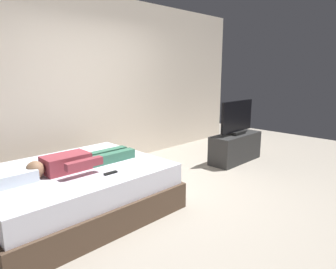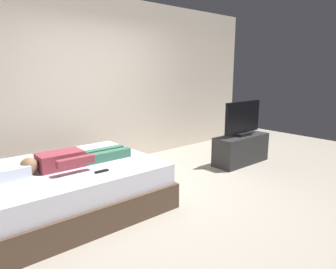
{
  "view_description": "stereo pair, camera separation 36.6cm",
  "coord_description": "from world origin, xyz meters",
  "px_view_note": "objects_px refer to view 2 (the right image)",
  "views": [
    {
      "loc": [
        -2.55,
        -2.49,
        1.6
      ],
      "look_at": [
        0.45,
        0.5,
        0.69
      ],
      "focal_mm": 31.84,
      "sensor_mm": 36.0,
      "label": 1
    },
    {
      "loc": [
        -2.28,
        -2.74,
        1.6
      ],
      "look_at": [
        0.45,
        0.5,
        0.69
      ],
      "focal_mm": 31.84,
      "sensor_mm": 36.0,
      "label": 2
    }
  ],
  "objects_px": {
    "pillow": "(2,173)",
    "remote": "(102,171)",
    "tv": "(243,119)",
    "person": "(72,159)",
    "tv_stand": "(241,149)",
    "bed": "(70,188)"
  },
  "relations": [
    {
      "from": "remote",
      "to": "tv",
      "type": "height_order",
      "value": "tv"
    },
    {
      "from": "tv_stand",
      "to": "tv",
      "type": "height_order",
      "value": "tv"
    },
    {
      "from": "bed",
      "to": "remote",
      "type": "xyz_separation_m",
      "value": [
        0.18,
        -0.47,
        0.29
      ]
    },
    {
      "from": "pillow",
      "to": "remote",
      "type": "bearing_deg",
      "value": -28.51
    },
    {
      "from": "tv",
      "to": "tv_stand",
      "type": "bearing_deg",
      "value": 0.0
    },
    {
      "from": "pillow",
      "to": "remote",
      "type": "xyz_separation_m",
      "value": [
        0.86,
        -0.47,
        -0.05
      ]
    },
    {
      "from": "person",
      "to": "tv",
      "type": "relative_size",
      "value": 1.43
    },
    {
      "from": "tv_stand",
      "to": "bed",
      "type": "bearing_deg",
      "value": 176.09
    },
    {
      "from": "pillow",
      "to": "person",
      "type": "distance_m",
      "value": 0.71
    },
    {
      "from": "bed",
      "to": "remote",
      "type": "relative_size",
      "value": 13.33
    },
    {
      "from": "pillow",
      "to": "bed",
      "type": "bearing_deg",
      "value": 0.0
    },
    {
      "from": "pillow",
      "to": "tv_stand",
      "type": "relative_size",
      "value": 0.44
    },
    {
      "from": "person",
      "to": "tv",
      "type": "height_order",
      "value": "tv"
    },
    {
      "from": "remote",
      "to": "tv_stand",
      "type": "distance_m",
      "value": 2.85
    },
    {
      "from": "pillow",
      "to": "remote",
      "type": "distance_m",
      "value": 0.98
    },
    {
      "from": "bed",
      "to": "tv_stand",
      "type": "bearing_deg",
      "value": -3.91
    },
    {
      "from": "pillow",
      "to": "person",
      "type": "bearing_deg",
      "value": -5.0
    },
    {
      "from": "person",
      "to": "tv_stand",
      "type": "bearing_deg",
      "value": -2.76
    },
    {
      "from": "pillow",
      "to": "tv",
      "type": "xyz_separation_m",
      "value": [
        3.69,
        -0.21,
        0.18
      ]
    },
    {
      "from": "tv",
      "to": "bed",
      "type": "bearing_deg",
      "value": 176.09
    },
    {
      "from": "person",
      "to": "remote",
      "type": "distance_m",
      "value": 0.44
    },
    {
      "from": "pillow",
      "to": "tv_stand",
      "type": "xyz_separation_m",
      "value": [
        3.69,
        -0.21,
        -0.35
      ]
    }
  ]
}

